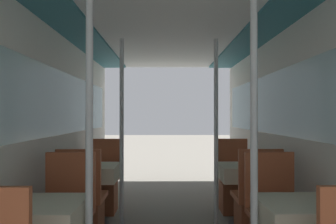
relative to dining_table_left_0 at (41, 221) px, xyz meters
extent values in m
cube|color=silver|center=(-0.36, 0.99, 0.53)|extent=(0.05, 6.40, 2.22)
cube|color=#9EC6D1|center=(-0.35, 0.99, 0.86)|extent=(0.03, 5.89, 0.73)
cube|color=silver|center=(2.15, 0.99, 0.53)|extent=(0.05, 6.40, 2.22)
cube|color=#9EC6D1|center=(2.14, 0.99, 0.86)|extent=(0.03, 5.89, 0.73)
cube|color=silver|center=(0.89, 0.99, 1.69)|extent=(2.51, 6.40, 0.04)
cube|color=#2D707F|center=(-0.14, 0.99, 1.65)|extent=(0.45, 6.15, 0.03)
cube|color=#2D707F|center=(1.92, 0.99, 1.65)|extent=(0.45, 6.15, 0.03)
cube|color=#B2B2B7|center=(0.00, 0.00, 0.11)|extent=(0.53, 0.53, 0.02)
cube|color=beige|center=(0.00, 0.00, 0.04)|extent=(0.57, 0.57, 0.18)
cube|color=#B25633|center=(0.00, 0.51, -0.13)|extent=(0.44, 0.44, 0.05)
cube|color=#B25633|center=(0.00, 0.71, 0.14)|extent=(0.44, 0.04, 0.49)
cylinder|color=silver|center=(0.33, 0.00, 0.53)|extent=(0.05, 0.05, 2.22)
cylinder|color=#4C4C51|center=(0.00, 1.67, -0.57)|extent=(0.37, 0.37, 0.01)
cylinder|color=#B7B7BC|center=(0.00, 1.67, -0.23)|extent=(0.11, 0.11, 0.67)
cube|color=#B2B2B7|center=(0.00, 1.67, 0.11)|extent=(0.53, 0.53, 0.02)
cube|color=beige|center=(0.00, 1.67, 0.04)|extent=(0.57, 0.57, 0.18)
cube|color=brown|center=(0.00, 1.16, -0.37)|extent=(0.37, 0.37, 0.43)
cube|color=#B25633|center=(0.00, 1.16, -0.13)|extent=(0.44, 0.44, 0.05)
cube|color=#B25633|center=(0.00, 0.96, 0.14)|extent=(0.44, 0.04, 0.49)
cube|color=brown|center=(0.00, 2.17, -0.37)|extent=(0.37, 0.37, 0.43)
cube|color=#B25633|center=(0.00, 2.17, -0.13)|extent=(0.44, 0.44, 0.05)
cube|color=#B25633|center=(0.00, 2.37, 0.14)|extent=(0.44, 0.04, 0.49)
cylinder|color=silver|center=(0.33, 1.67, 0.53)|extent=(0.05, 0.05, 2.22)
cube|color=#B2B2B7|center=(1.79, 0.00, 0.11)|extent=(0.53, 0.53, 0.02)
cube|color=beige|center=(1.79, 0.00, 0.04)|extent=(0.57, 0.57, 0.18)
cube|color=#B25633|center=(1.79, 0.51, -0.13)|extent=(0.44, 0.44, 0.05)
cube|color=#B25633|center=(1.79, 0.71, 0.14)|extent=(0.44, 0.04, 0.49)
cylinder|color=silver|center=(1.46, 0.00, 0.53)|extent=(0.05, 0.05, 2.22)
cylinder|color=#4C4C51|center=(1.79, 1.67, -0.57)|extent=(0.37, 0.37, 0.01)
cylinder|color=#B7B7BC|center=(1.79, 1.67, -0.23)|extent=(0.11, 0.11, 0.67)
cube|color=#B2B2B7|center=(1.79, 1.67, 0.11)|extent=(0.53, 0.53, 0.02)
cube|color=beige|center=(1.79, 1.67, 0.04)|extent=(0.57, 0.57, 0.18)
cube|color=brown|center=(1.79, 1.16, -0.37)|extent=(0.37, 0.37, 0.43)
cube|color=#B25633|center=(1.79, 1.16, -0.13)|extent=(0.44, 0.44, 0.05)
cube|color=#B25633|center=(1.79, 0.96, 0.14)|extent=(0.44, 0.04, 0.49)
cube|color=brown|center=(1.79, 2.17, -0.37)|extent=(0.37, 0.37, 0.43)
cube|color=#B25633|center=(1.79, 2.17, -0.13)|extent=(0.44, 0.44, 0.05)
cube|color=#B25633|center=(1.79, 2.37, 0.14)|extent=(0.44, 0.04, 0.49)
cylinder|color=silver|center=(1.46, 1.67, 0.53)|extent=(0.05, 0.05, 2.22)
camera|label=1|loc=(0.85, -2.24, 0.72)|focal=35.00mm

